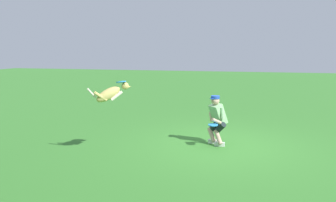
# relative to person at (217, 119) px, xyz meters

# --- Properties ---
(ground_plane) EXTENTS (60.00, 60.00, 0.00)m
(ground_plane) POSITION_rel_person_xyz_m (-0.15, 0.09, -0.70)
(ground_plane) COLOR #377B2D
(person) EXTENTS (0.57, 0.70, 1.29)m
(person) POSITION_rel_person_xyz_m (0.00, 0.00, 0.00)
(person) COLOR silver
(person) RESTS_ON ground_plane
(dog) EXTENTS (0.86, 0.65, 0.53)m
(dog) POSITION_rel_person_xyz_m (2.27, 1.52, 0.77)
(dog) COLOR tan
(frisbee_flying) EXTENTS (0.33, 0.33, 0.07)m
(frisbee_flying) POSITION_rel_person_xyz_m (2.06, 1.40, 1.03)
(frisbee_flying) COLOR #3190E7
(frisbee_held) EXTENTS (0.34, 0.34, 0.04)m
(frisbee_held) POSITION_rel_person_xyz_m (0.05, 0.38, -0.09)
(frisbee_held) COLOR #3193E8
(frisbee_held) RESTS_ON person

